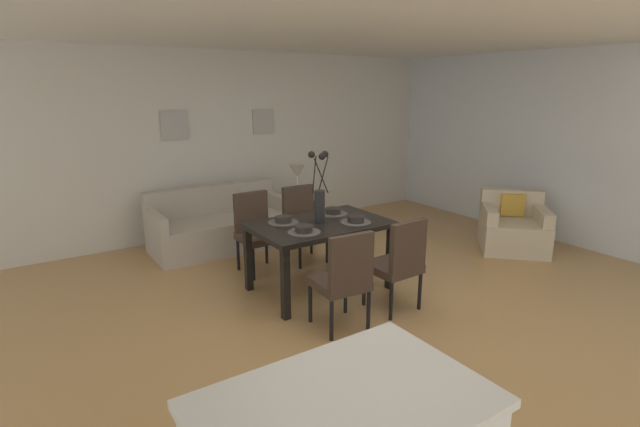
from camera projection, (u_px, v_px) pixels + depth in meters
ground_plane at (364, 310)px, 4.60m from camera, size 9.00×9.00×0.00m
back_wall_panel at (226, 144)px, 6.88m from camera, size 9.00×0.10×2.60m
side_window_wall at (554, 147)px, 6.54m from camera, size 0.10×6.30×2.60m
ceiling_panel at (343, 25)px, 4.24m from camera, size 9.00×7.20×0.08m
dining_table at (320, 231)px, 4.92m from camera, size 1.40×0.91×0.74m
dining_chair_near_left at (344, 276)px, 4.10m from camera, size 0.47×0.47×0.92m
dining_chair_near_right at (256, 228)px, 5.49m from camera, size 0.45×0.45×0.92m
dining_chair_far_left at (399, 260)px, 4.47m from camera, size 0.45×0.45×0.92m
dining_chair_far_right at (303, 220)px, 5.83m from camera, size 0.46×0.46×0.92m
centerpiece_vase at (320, 196)px, 4.82m from camera, size 0.21×0.23×0.73m
placemat_near_left at (304, 232)px, 4.56m from camera, size 0.32×0.32×0.01m
bowl_near_left at (304, 228)px, 4.55m from camera, size 0.17×0.17×0.07m
placemat_near_right at (283, 222)px, 4.89m from camera, size 0.32×0.32×0.01m
bowl_near_right at (283, 219)px, 4.88m from camera, size 0.17×0.17×0.07m
placemat_far_left at (356, 222)px, 4.90m from camera, size 0.32×0.32×0.01m
bowl_far_left at (356, 219)px, 4.89m from camera, size 0.17×0.17×0.07m
placemat_far_right at (333, 214)px, 5.23m from camera, size 0.32×0.32×0.01m
bowl_far_right at (333, 210)px, 5.22m from camera, size 0.17×0.17×0.07m
sofa at (221, 227)px, 6.34m from camera, size 1.82×0.84×0.80m
side_table at (298, 217)px, 6.89m from camera, size 0.36×0.36×0.52m
table_lamp at (297, 174)px, 6.73m from camera, size 0.22×0.22×0.51m
armchair at (513, 228)px, 6.28m from camera, size 1.13×1.13×0.75m
framed_picture_left at (175, 125)px, 6.34m from camera, size 0.37×0.03×0.39m
framed_picture_center at (263, 121)px, 7.06m from camera, size 0.34×0.03×0.36m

